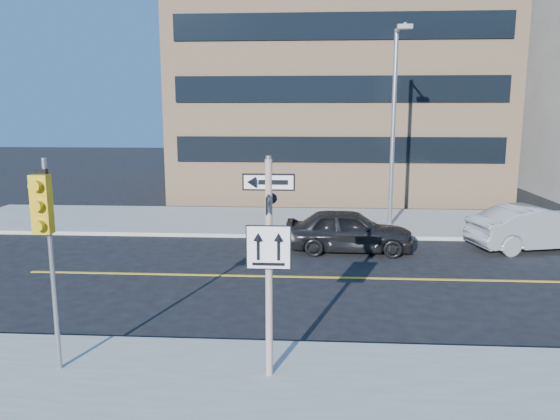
# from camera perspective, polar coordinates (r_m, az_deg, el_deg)

# --- Properties ---
(ground) EXTENTS (120.00, 120.00, 0.00)m
(ground) POSITION_cam_1_polar(r_m,az_deg,el_deg) (12.90, -0.18, -12.31)
(ground) COLOR black
(ground) RESTS_ON ground
(sign_pole) EXTENTS (0.92, 0.92, 4.06)m
(sign_pole) POSITION_cam_1_polar(r_m,az_deg,el_deg) (9.73, -1.17, -4.77)
(sign_pole) COLOR silver
(sign_pole) RESTS_ON near_sidewalk
(traffic_signal) EXTENTS (0.32, 0.45, 4.00)m
(traffic_signal) POSITION_cam_1_polar(r_m,az_deg,el_deg) (10.57, -23.42, -1.12)
(traffic_signal) COLOR gray
(traffic_signal) RESTS_ON near_sidewalk
(parked_car_a) EXTENTS (1.91, 4.55, 1.54)m
(parked_car_a) POSITION_cam_1_polar(r_m,az_deg,el_deg) (19.52, 7.21, -2.14)
(parked_car_a) COLOR black
(parked_car_a) RESTS_ON ground
(parked_car_b) EXTENTS (2.81, 5.10, 1.59)m
(parked_car_b) POSITION_cam_1_polar(r_m,az_deg,el_deg) (21.71, 25.25, -1.71)
(parked_car_b) COLOR gray
(parked_car_b) RESTS_ON ground
(streetlight_a) EXTENTS (0.55, 2.25, 8.00)m
(streetlight_a) POSITION_cam_1_polar(r_m,az_deg,el_deg) (22.86, 11.87, 9.63)
(streetlight_a) COLOR gray
(streetlight_a) RESTS_ON far_sidewalk
(building_brick) EXTENTS (18.00, 18.00, 18.00)m
(building_brick) POSITION_cam_1_polar(r_m,az_deg,el_deg) (37.11, 5.71, 16.59)
(building_brick) COLOR tan
(building_brick) RESTS_ON ground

